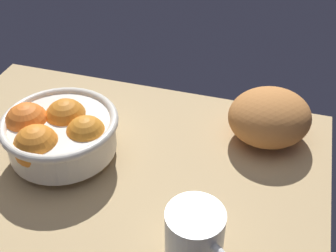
# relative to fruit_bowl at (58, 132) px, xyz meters

# --- Properties ---
(ground_plane) EXTENTS (0.78, 0.67, 0.03)m
(ground_plane) POSITION_rel_fruit_bowl_xyz_m (0.11, -0.06, -0.07)
(ground_plane) COLOR tan
(fruit_bowl) EXTENTS (0.22, 0.22, 0.11)m
(fruit_bowl) POSITION_rel_fruit_bowl_xyz_m (0.00, 0.00, 0.00)
(fruit_bowl) COLOR silver
(fruit_bowl) RESTS_ON ground
(bread_loaf) EXTENTS (0.22, 0.22, 0.10)m
(bread_loaf) POSITION_rel_fruit_bowl_xyz_m (0.37, 0.17, -0.01)
(bread_loaf) COLOR #C97E3F
(bread_loaf) RESTS_ON ground
(mug) EXTENTS (0.12, 0.11, 0.10)m
(mug) POSITION_rel_fruit_bowl_xyz_m (0.30, -0.15, -0.01)
(mug) COLOR silver
(mug) RESTS_ON ground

